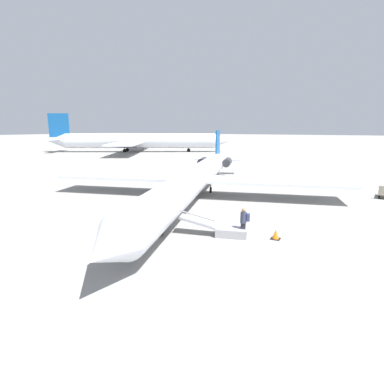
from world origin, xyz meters
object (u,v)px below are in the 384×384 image
(boarding_stairs, at_px, (225,230))
(passenger, at_px, (244,220))
(airplane_main, at_px, (196,178))
(airplane_far_right, at_px, (137,141))

(boarding_stairs, distance_m, passenger, 1.29)
(boarding_stairs, bearing_deg, airplane_main, -69.38)
(airplane_far_right, relative_size, boarding_stairs, 10.84)
(airplane_main, height_order, passenger, airplane_main)
(airplane_main, relative_size, boarding_stairs, 8.27)
(airplane_far_right, bearing_deg, passenger, -75.58)
(passenger, bearing_deg, boarding_stairs, 1.33)
(passenger, bearing_deg, airplane_main, -63.83)
(airplane_main, relative_size, passenger, 19.64)
(airplane_main, xyz_separation_m, passenger, (7.95, 7.44, -0.78))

